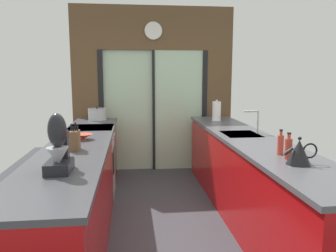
{
  "coord_description": "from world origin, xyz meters",
  "views": [
    {
      "loc": [
        -0.38,
        -3.15,
        1.6
      ],
      "look_at": [
        0.07,
        0.88,
        0.98
      ],
      "focal_mm": 35.61,
      "sensor_mm": 36.0,
      "label": 1
    }
  ],
  "objects_px": {
    "knife_block": "(75,140)",
    "stock_pot": "(97,114)",
    "paper_towel_roll": "(217,111)",
    "oven_range": "(92,162)",
    "stand_mixer": "(59,150)",
    "soap_bottle_near": "(288,148)",
    "soap_bottle_far": "(280,144)",
    "mixing_bowl": "(83,137)",
    "kettle": "(299,152)"
  },
  "relations": [
    {
      "from": "soap_bottle_near",
      "to": "kettle",
      "type": "bearing_deg",
      "value": -89.31
    },
    {
      "from": "soap_bottle_near",
      "to": "soap_bottle_far",
      "type": "xyz_separation_m",
      "value": [
        -0.0,
        0.15,
        0.0
      ]
    },
    {
      "from": "soap_bottle_near",
      "to": "paper_towel_roll",
      "type": "height_order",
      "value": "paper_towel_roll"
    },
    {
      "from": "mixing_bowl",
      "to": "soap_bottle_near",
      "type": "relative_size",
      "value": 0.94
    },
    {
      "from": "knife_block",
      "to": "kettle",
      "type": "relative_size",
      "value": 0.95
    },
    {
      "from": "paper_towel_roll",
      "to": "mixing_bowl",
      "type": "bearing_deg",
      "value": -144.27
    },
    {
      "from": "soap_bottle_far",
      "to": "kettle",
      "type": "bearing_deg",
      "value": -89.62
    },
    {
      "from": "mixing_bowl",
      "to": "soap_bottle_near",
      "type": "distance_m",
      "value": 2.05
    },
    {
      "from": "knife_block",
      "to": "stand_mixer",
      "type": "xyz_separation_m",
      "value": [
        -0.0,
        -0.69,
        0.07
      ]
    },
    {
      "from": "stand_mixer",
      "to": "soap_bottle_near",
      "type": "bearing_deg",
      "value": 5.52
    },
    {
      "from": "stock_pot",
      "to": "paper_towel_roll",
      "type": "distance_m",
      "value": 1.81
    },
    {
      "from": "mixing_bowl",
      "to": "paper_towel_roll",
      "type": "xyz_separation_m",
      "value": [
        1.78,
        1.28,
        0.11
      ]
    },
    {
      "from": "mixing_bowl",
      "to": "stand_mixer",
      "type": "xyz_separation_m",
      "value": [
        0.0,
        -1.19,
        0.13
      ]
    },
    {
      "from": "soap_bottle_near",
      "to": "paper_towel_roll",
      "type": "xyz_separation_m",
      "value": [
        0.0,
        2.3,
        0.05
      ]
    },
    {
      "from": "knife_block",
      "to": "stock_pot",
      "type": "xyz_separation_m",
      "value": [
        -0.0,
        2.08,
        -0.01
      ]
    },
    {
      "from": "soap_bottle_far",
      "to": "mixing_bowl",
      "type": "bearing_deg",
      "value": 153.89
    },
    {
      "from": "knife_block",
      "to": "paper_towel_roll",
      "type": "xyz_separation_m",
      "value": [
        1.78,
        1.78,
        0.05
      ]
    },
    {
      "from": "stand_mixer",
      "to": "kettle",
      "type": "height_order",
      "value": "stand_mixer"
    },
    {
      "from": "soap_bottle_near",
      "to": "oven_range",
      "type": "bearing_deg",
      "value": 133.79
    },
    {
      "from": "stock_pot",
      "to": "oven_range",
      "type": "bearing_deg",
      "value": -91.46
    },
    {
      "from": "oven_range",
      "to": "soap_bottle_far",
      "type": "bearing_deg",
      "value": -43.91
    },
    {
      "from": "knife_block",
      "to": "paper_towel_roll",
      "type": "height_order",
      "value": "paper_towel_roll"
    },
    {
      "from": "mixing_bowl",
      "to": "stand_mixer",
      "type": "height_order",
      "value": "stand_mixer"
    },
    {
      "from": "oven_range",
      "to": "mixing_bowl",
      "type": "distance_m",
      "value": 0.99
    },
    {
      "from": "mixing_bowl",
      "to": "paper_towel_roll",
      "type": "relative_size",
      "value": 0.65
    },
    {
      "from": "stock_pot",
      "to": "kettle",
      "type": "bearing_deg",
      "value": -57.24
    },
    {
      "from": "kettle",
      "to": "stock_pot",
      "type": "bearing_deg",
      "value": 122.76
    },
    {
      "from": "oven_range",
      "to": "stand_mixer",
      "type": "bearing_deg",
      "value": -89.48
    },
    {
      "from": "mixing_bowl",
      "to": "kettle",
      "type": "bearing_deg",
      "value": -33.71
    },
    {
      "from": "knife_block",
      "to": "paper_towel_roll",
      "type": "relative_size",
      "value": 0.81
    },
    {
      "from": "oven_range",
      "to": "soap_bottle_far",
      "type": "distance_m",
      "value": 2.56
    },
    {
      "from": "mixing_bowl",
      "to": "stand_mixer",
      "type": "distance_m",
      "value": 1.2
    },
    {
      "from": "oven_range",
      "to": "paper_towel_roll",
      "type": "relative_size",
      "value": 2.89
    },
    {
      "from": "oven_range",
      "to": "mixing_bowl",
      "type": "relative_size",
      "value": 4.44
    },
    {
      "from": "stand_mixer",
      "to": "soap_bottle_far",
      "type": "height_order",
      "value": "stand_mixer"
    },
    {
      "from": "kettle",
      "to": "oven_range",
      "type": "bearing_deg",
      "value": 131.33
    },
    {
      "from": "soap_bottle_near",
      "to": "soap_bottle_far",
      "type": "height_order",
      "value": "soap_bottle_far"
    },
    {
      "from": "mixing_bowl",
      "to": "stock_pot",
      "type": "height_order",
      "value": "stock_pot"
    },
    {
      "from": "stand_mixer",
      "to": "kettle",
      "type": "xyz_separation_m",
      "value": [
        1.78,
        0.0,
        -0.06
      ]
    },
    {
      "from": "knife_block",
      "to": "stand_mixer",
      "type": "bearing_deg",
      "value": -90.0
    },
    {
      "from": "mixing_bowl",
      "to": "stock_pot",
      "type": "relative_size",
      "value": 0.74
    },
    {
      "from": "stand_mixer",
      "to": "kettle",
      "type": "distance_m",
      "value": 1.78
    },
    {
      "from": "soap_bottle_near",
      "to": "soap_bottle_far",
      "type": "relative_size",
      "value": 0.99
    },
    {
      "from": "soap_bottle_far",
      "to": "paper_towel_roll",
      "type": "bearing_deg",
      "value": 90.0
    },
    {
      "from": "oven_range",
      "to": "kettle",
      "type": "xyz_separation_m",
      "value": [
        1.8,
        -2.05,
        0.56
      ]
    },
    {
      "from": "knife_block",
      "to": "kettle",
      "type": "distance_m",
      "value": 1.91
    },
    {
      "from": "stand_mixer",
      "to": "soap_bottle_near",
      "type": "xyz_separation_m",
      "value": [
        1.78,
        0.17,
        -0.07
      ]
    },
    {
      "from": "mixing_bowl",
      "to": "stand_mixer",
      "type": "bearing_deg",
      "value": -90.0
    },
    {
      "from": "oven_range",
      "to": "kettle",
      "type": "distance_m",
      "value": 2.78
    },
    {
      "from": "kettle",
      "to": "paper_towel_roll",
      "type": "bearing_deg",
      "value": 90.05
    }
  ]
}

